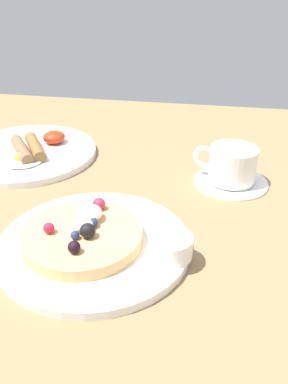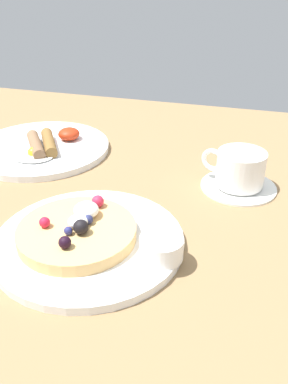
{
  "view_description": "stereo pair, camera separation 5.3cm",
  "coord_description": "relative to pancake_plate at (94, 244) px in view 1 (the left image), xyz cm",
  "views": [
    {
      "loc": [
        9.96,
        -47.54,
        33.27
      ],
      "look_at": [
        1.26,
        2.45,
        4.0
      ],
      "focal_mm": 38.71,
      "sensor_mm": 36.0,
      "label": 1
    },
    {
      "loc": [
        15.14,
        -46.36,
        33.27
      ],
      "look_at": [
        1.26,
        2.45,
        4.0
      ],
      "focal_mm": 38.71,
      "sensor_mm": 36.0,
      "label": 2
    }
  ],
  "objects": [
    {
      "name": "ground_plane",
      "position": [
        3.77,
        6.24,
        -2.08
      ],
      "size": [
        158.52,
        111.02,
        3.0
      ],
      "primitive_type": "cube",
      "color": "olive"
    },
    {
      "name": "breakfast_plate",
      "position": [
        -20.48,
        25.33,
        0.02
      ],
      "size": [
        26.18,
        26.18,
        1.2
      ],
      "primitive_type": "cylinder",
      "color": "white",
      "rests_on": "ground_plane"
    },
    {
      "name": "coffee_cup",
      "position": [
        17.46,
        21.03,
        3.05
      ],
      "size": [
        10.56,
        7.73,
        5.63
      ],
      "color": "white",
      "rests_on": "coffee_saucer"
    },
    {
      "name": "fried_breakfast",
      "position": [
        -18.52,
        24.38,
        1.58
      ],
      "size": [
        9.75,
        14.7,
        2.52
      ],
      "color": "brown",
      "rests_on": "breakfast_plate"
    },
    {
      "name": "syrup_ramekin",
      "position": [
        10.05,
        -1.28,
        2.0
      ],
      "size": [
        5.37,
        5.37,
        2.76
      ],
      "color": "white",
      "rests_on": "pancake_plate"
    },
    {
      "name": "pancake_with_berries",
      "position": [
        -1.37,
        -0.33,
        1.63
      ],
      "size": [
        15.46,
        15.46,
        3.7
      ],
      "color": "#DDAE68",
      "rests_on": "pancake_plate"
    },
    {
      "name": "pancake_plate",
      "position": [
        0.0,
        0.0,
        0.0
      ],
      "size": [
        24.92,
        24.92,
        1.16
      ],
      "primitive_type": "cylinder",
      "color": "white",
      "rests_on": "ground_plane"
    },
    {
      "name": "coffee_saucer",
      "position": [
        17.62,
        20.99,
        -0.23
      ],
      "size": [
        12.26,
        12.26,
        0.71
      ],
      "primitive_type": "cylinder",
      "color": "white",
      "rests_on": "ground_plane"
    }
  ]
}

